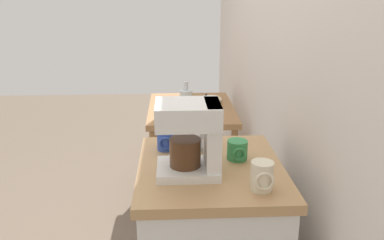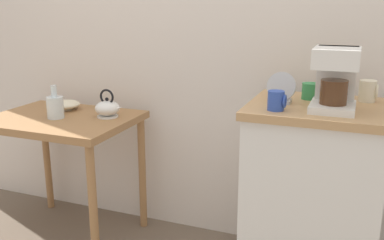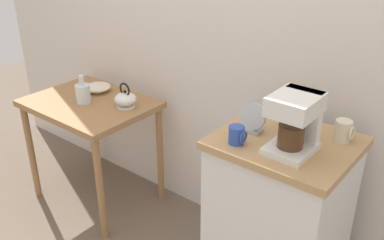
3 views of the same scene
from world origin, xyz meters
name	(u,v)px [view 3 (image 3 of 3)]	position (x,y,z in m)	size (l,w,h in m)	color
ground_plane	(182,237)	(0.00, 0.00, 0.00)	(8.00, 8.00, 0.00)	#6B5B4C
back_wall	(240,4)	(0.10, 0.38, 1.40)	(4.40, 0.10, 2.80)	silver
wooden_table	(91,115)	(-0.75, -0.03, 0.64)	(0.80, 0.61, 0.74)	#9E7044
kitchen_counter	(278,222)	(0.64, -0.03, 0.47)	(0.61, 0.54, 0.93)	white
bowl_stoneware	(98,87)	(-0.83, 0.11, 0.77)	(0.18, 0.18, 0.06)	beige
teakettle	(126,99)	(-0.50, 0.05, 0.79)	(0.17, 0.14, 0.16)	white
glass_carafe_vase	(83,93)	(-0.75, -0.07, 0.81)	(0.09, 0.09, 0.18)	silver
coffee_maker	(296,120)	(0.70, -0.09, 1.07)	(0.18, 0.22, 0.26)	white
mug_blue	(237,135)	(0.49, -0.19, 0.97)	(0.08, 0.07, 0.08)	#2D4CAD
mug_tall_green	(289,121)	(0.59, 0.08, 0.96)	(0.09, 0.08, 0.08)	#338C4C
mug_small_cream	(344,131)	(0.84, 0.12, 0.98)	(0.08, 0.07, 0.10)	beige
table_clock	(253,120)	(0.48, -0.05, 0.99)	(0.13, 0.06, 0.14)	#B2B5BA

